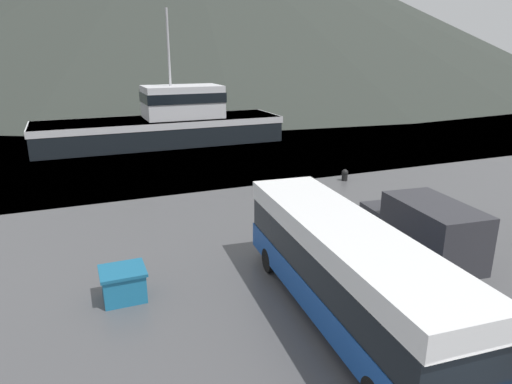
{
  "coord_description": "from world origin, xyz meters",
  "views": [
    {
      "loc": [
        -6.24,
        -3.97,
        7.92
      ],
      "look_at": [
        0.98,
        13.64,
        2.0
      ],
      "focal_mm": 32.0,
      "sensor_mm": 36.0,
      "label": 1
    }
  ],
  "objects": [
    {
      "name": "mooring_bollard",
      "position": [
        9.58,
        19.73,
        0.39
      ],
      "size": [
        0.42,
        0.42,
        0.73
      ],
      "color": "black",
      "rests_on": "ground"
    },
    {
      "name": "water_surface",
      "position": [
        0.0,
        140.86,
        0.0
      ],
      "size": [
        240.0,
        240.0,
        0.0
      ],
      "primitive_type": "plane",
      "color": "#475B6B",
      "rests_on": "ground"
    },
    {
      "name": "delivery_van",
      "position": [
        5.95,
        8.72,
        1.33
      ],
      "size": [
        2.7,
        5.77,
        2.53
      ],
      "rotation": [
        0.0,
        0.0,
        -0.1
      ],
      "color": "#2D2D33",
      "rests_on": "ground"
    },
    {
      "name": "tour_bus",
      "position": [
        0.85,
        6.43,
        1.75
      ],
      "size": [
        3.25,
        10.67,
        3.09
      ],
      "rotation": [
        0.0,
        0.0,
        -0.08
      ],
      "color": "#194799",
      "rests_on": "ground"
    },
    {
      "name": "fishing_boat",
      "position": [
        1.59,
        36.03,
        1.84
      ],
      "size": [
        21.12,
        5.9,
        11.31
      ],
      "rotation": [
        0.0,
        0.0,
        1.58
      ],
      "color": "black",
      "rests_on": "water_surface"
    },
    {
      "name": "storage_bin",
      "position": [
        -5.18,
        10.18,
        0.54
      ],
      "size": [
        1.47,
        1.34,
        1.07
      ],
      "color": "teal",
      "rests_on": "ground"
    }
  ]
}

